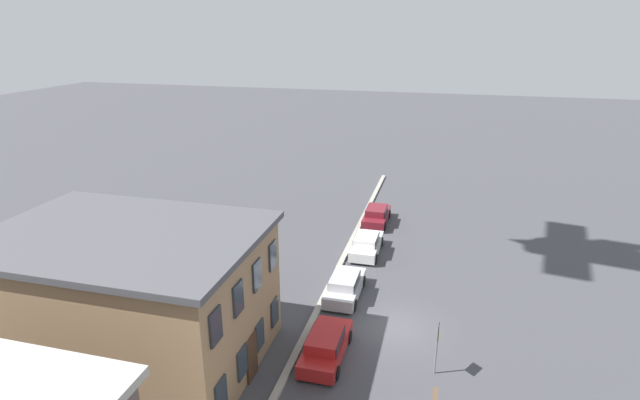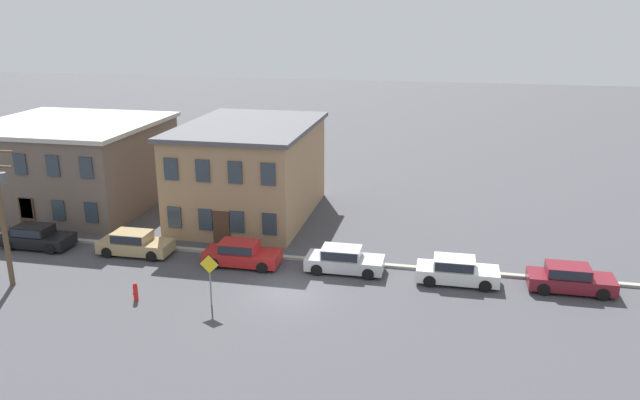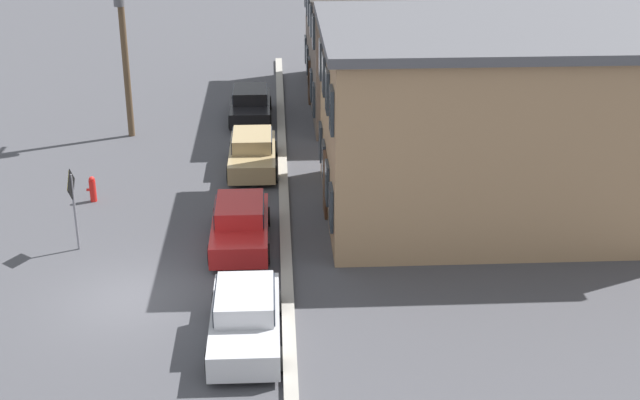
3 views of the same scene
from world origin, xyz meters
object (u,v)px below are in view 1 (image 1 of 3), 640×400
(car_red, at_px, (326,345))
(car_maroon, at_px, (376,215))
(caution_sign, at_px, (438,339))
(car_silver, at_px, (345,285))
(car_white, at_px, (367,244))

(car_red, distance_m, car_maroon, 18.10)
(car_maroon, bearing_deg, caution_sign, -162.99)
(car_silver, distance_m, car_white, 6.26)
(car_white, xyz_separation_m, caution_sign, (-12.06, -5.30, 1.13))
(car_red, height_order, caution_sign, caution_sign)
(car_silver, height_order, car_maroon, same)
(car_white, distance_m, car_maroon, 5.87)
(car_maroon, bearing_deg, car_red, -179.21)
(car_maroon, distance_m, caution_sign, 18.78)
(caution_sign, bearing_deg, car_white, 23.73)
(car_silver, distance_m, caution_sign, 8.11)
(car_maroon, xyz_separation_m, caution_sign, (-17.93, -5.48, 1.13))
(car_red, bearing_deg, car_maroon, 0.79)
(car_silver, relative_size, car_white, 1.00)
(car_red, xyz_separation_m, caution_sign, (0.17, -5.23, 1.13))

